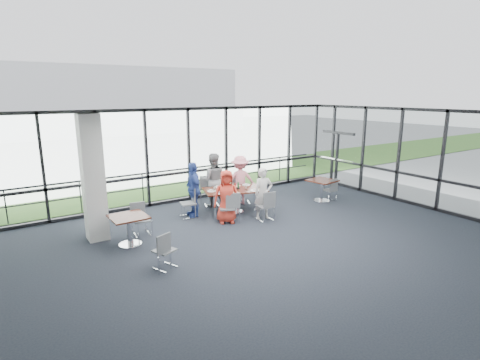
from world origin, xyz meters
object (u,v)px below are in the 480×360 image
chair_main_end (188,203)px  chair_spare_lb (141,220)px  chair_main_fl (211,192)px  diner_near_left (226,197)px  diner_far_left (213,180)px  chair_spare_r (330,190)px  main_table (235,193)px  side_table_left (129,221)px  diner_far_right (240,180)px  chair_spare_la (164,250)px  structural_column (93,178)px  chair_main_nr (265,206)px  side_table_right (322,183)px  diner_end (193,189)px  diner_near_right (263,194)px  chair_main_fr (243,189)px  chair_main_nl (227,208)px

chair_main_end → chair_spare_lb: bearing=-58.5°
chair_main_fl → chair_spare_lb: chair_main_fl is taller
diner_near_left → chair_main_fl: 1.79m
diner_far_left → chair_spare_r: size_ratio=2.23×
main_table → side_table_left: size_ratio=2.44×
diner_far_right → chair_spare_la: 5.09m
side_table_left → chair_main_end: 2.42m
diner_far_left → structural_column: bearing=41.0°
chair_main_nr → side_table_right: bearing=15.5°
chair_main_end → structural_column: bearing=-74.6°
diner_far_right → diner_end: (-1.88, -0.28, 0.01)m
diner_near_left → chair_spare_lb: bearing=-164.5°
side_table_right → chair_main_fl: chair_main_fl is taller
main_table → diner_near_left: diner_near_left is taller
side_table_right → diner_near_right: bearing=-172.8°
diner_near_right → diner_far_left: size_ratio=0.87×
main_table → chair_main_fl: 1.08m
diner_end → chair_main_fl: 1.20m
structural_column → chair_main_fr: bearing=7.1°
chair_main_fr → chair_spare_r: chair_main_fr is taller
side_table_right → chair_main_fr: size_ratio=1.03×
diner_near_left → chair_spare_r: size_ratio=1.94×
main_table → diner_far_left: diner_far_left is taller
chair_main_nr → chair_spare_la: 3.91m
side_table_left → chair_main_nl: chair_main_nl is taller
diner_far_left → diner_end: size_ratio=1.07×
chair_main_fl → chair_main_end: (-1.18, -0.68, -0.04)m
structural_column → diner_far_left: structural_column is taller
chair_main_fl → chair_spare_la: (-3.08, -3.48, -0.07)m
chair_spare_r → chair_main_nr: bearing=-175.5°
chair_main_nr → chair_spare_r: bearing=11.6°
side_table_right → chair_spare_lb: bearing=177.3°
diner_near_left → structural_column: bearing=-168.5°
side_table_left → chair_main_end: bearing=27.9°
structural_column → chair_main_end: 2.95m
chair_main_end → chair_spare_la: size_ratio=1.07×
structural_column → diner_near_left: (3.43, -0.76, -0.83)m
side_table_left → diner_near_left: diner_near_left is taller
chair_main_nl → chair_main_nr: 1.12m
side_table_right → chair_spare_r: chair_spare_r is taller
main_table → chair_main_nr: chair_main_nr is taller
chair_main_nl → chair_main_end: (-0.73, 1.07, -0.01)m
chair_main_end → chair_spare_la: bearing=-24.3°
diner_far_left → chair_main_fr: bearing=-166.5°
chair_main_nl → chair_main_fr: (1.48, 1.42, 0.03)m
diner_far_left → chair_main_nl: diner_far_left is taller
diner_end → diner_far_left: bearing=124.8°
main_table → chair_main_nl: chair_main_nl is taller
chair_spare_lb → chair_spare_r: bearing=-176.6°
chair_main_fl → main_table: bearing=122.9°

